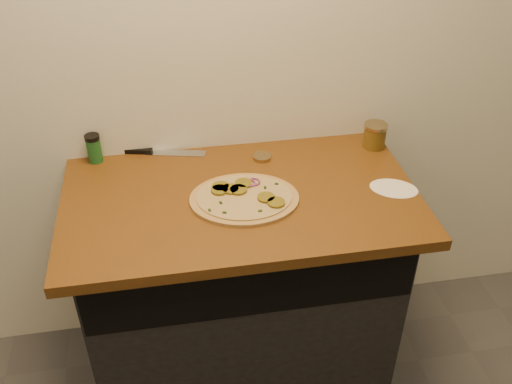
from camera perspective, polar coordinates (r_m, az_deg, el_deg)
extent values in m
cube|color=silver|center=(2.01, -3.25, 15.79)|extent=(4.00, 0.02, 2.70)
cube|color=black|center=(2.26, -1.50, -9.52)|extent=(1.10, 0.60, 0.86)
cube|color=brown|center=(1.94, -1.57, -0.71)|extent=(1.20, 0.70, 0.04)
cylinder|color=tan|center=(1.90, -1.18, -0.68)|extent=(0.39, 0.39, 0.01)
cylinder|color=beige|center=(1.89, -1.18, -0.49)|extent=(0.34, 0.34, 0.00)
cylinder|color=olive|center=(1.92, -1.77, 0.22)|extent=(0.06, 0.06, 0.01)
cylinder|color=olive|center=(1.86, 2.03, -1.06)|extent=(0.06, 0.06, 0.01)
cylinder|color=olive|center=(1.92, -2.60, 0.30)|extent=(0.06, 0.06, 0.01)
cylinder|color=olive|center=(1.88, 1.02, -0.55)|extent=(0.06, 0.06, 0.01)
cylinder|color=olive|center=(1.93, -3.58, 0.53)|extent=(0.06, 0.06, 0.01)
cylinder|color=olive|center=(1.95, -1.27, 0.87)|extent=(0.06, 0.06, 0.01)
cylinder|color=olive|center=(1.92, -3.67, 0.20)|extent=(0.06, 0.06, 0.01)
torus|color=#792D6A|center=(1.96, -0.26, 1.02)|extent=(0.05, 0.05, 0.01)
torus|color=#792D6A|center=(1.88, 1.25, -0.52)|extent=(0.05, 0.05, 0.01)
torus|color=#792D6A|center=(1.95, -0.73, 0.89)|extent=(0.05, 0.05, 0.01)
cube|color=black|center=(1.83, -4.67, -1.82)|extent=(0.01, 0.01, 0.00)
cube|color=black|center=(1.86, -3.56, -1.07)|extent=(0.01, 0.01, 0.00)
cube|color=black|center=(1.93, 0.92, 0.46)|extent=(0.01, 0.01, 0.00)
cube|color=black|center=(1.94, -0.66, 0.63)|extent=(0.01, 0.01, 0.00)
cube|color=black|center=(1.94, -1.87, 0.56)|extent=(0.01, 0.01, 0.00)
cube|color=black|center=(1.93, -2.86, 0.46)|extent=(0.01, 0.02, 0.00)
cube|color=black|center=(1.91, -1.87, 0.00)|extent=(0.01, 0.02, 0.00)
cube|color=black|center=(1.86, 2.36, -1.23)|extent=(0.01, 0.02, 0.00)
cube|color=black|center=(1.83, 0.43, -1.89)|extent=(0.01, 0.01, 0.00)
cube|color=black|center=(1.82, -3.17, -2.06)|extent=(0.02, 0.01, 0.00)
cube|color=black|center=(1.95, 2.08, 0.83)|extent=(0.02, 0.01, 0.00)
cube|color=black|center=(1.92, -4.06, 0.07)|extent=(0.02, 0.01, 0.00)
cube|color=black|center=(1.92, -1.27, 0.13)|extent=(0.01, 0.01, 0.00)
cube|color=#B7BAC1|center=(2.17, -7.97, 3.87)|extent=(0.23, 0.09, 0.01)
cube|color=black|center=(2.19, -11.89, 4.06)|extent=(0.12, 0.05, 0.02)
cylinder|color=#9C855A|center=(2.11, 0.60, 3.52)|extent=(0.08, 0.08, 0.01)
cylinder|color=#9A250F|center=(2.22, 11.76, 5.40)|extent=(0.08, 0.08, 0.08)
cylinder|color=#9C855A|center=(2.20, 11.91, 6.48)|extent=(0.09, 0.09, 0.01)
cylinder|color=#1C5824|center=(2.16, -15.87, 4.04)|extent=(0.05, 0.05, 0.09)
cylinder|color=black|center=(2.14, -16.10, 5.27)|extent=(0.05, 0.05, 0.02)
cylinder|color=white|center=(2.01, 13.61, 0.35)|extent=(0.22, 0.22, 0.00)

